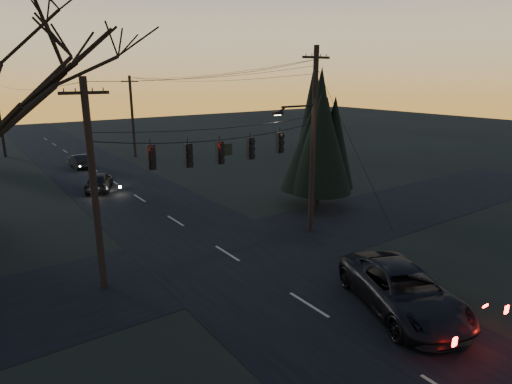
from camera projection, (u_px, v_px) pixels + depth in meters
ground_plane at (396, 360)px, 13.26m from camera, size 160.00×160.00×0.00m
main_road at (150, 205)px, 29.02m from camera, size 8.00×120.00×0.02m
cross_road at (227, 253)px, 21.14m from camera, size 60.00×7.00×0.02m
utility_pole_right at (310, 231)px, 24.20m from camera, size 5.00×0.30×10.00m
utility_pole_left at (104, 287)px, 17.80m from camera, size 1.80×0.30×8.50m
utility_pole_far_r at (135, 157)px, 46.26m from camera, size 1.80×0.30×8.50m
utility_pole_far_l at (6, 157)px, 46.17m from camera, size 0.30×0.30×8.00m
span_signal_assembly at (221, 151)px, 19.64m from camera, size 11.50×0.44×1.67m
evergreen_right at (320, 132)px, 28.15m from camera, size 4.24×4.24×8.62m
suv_near at (403, 290)px, 15.81m from camera, size 4.80×6.61×1.67m
sedan_oncoming_a at (99, 181)px, 32.59m from camera, size 3.24×4.49×1.42m
sedan_oncoming_b at (80, 161)px, 40.64m from camera, size 1.45×3.86×1.26m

